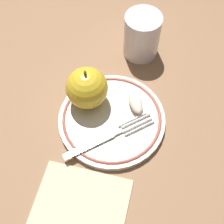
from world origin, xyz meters
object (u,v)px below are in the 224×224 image
at_px(plate, 112,119).
at_px(napkin_folded, 80,209).
at_px(fork, 106,137).
at_px(apple_slice_front, 135,102).
at_px(drinking_glass, 142,35).
at_px(apple_red_whole, 87,88).

height_order(plate, napkin_folded, plate).
bearing_deg(plate, fork, 14.24).
relative_size(plate, napkin_folded, 1.32).
relative_size(apple_slice_front, fork, 0.34).
bearing_deg(drinking_glass, plate, 8.14).
relative_size(drinking_glass, napkin_folded, 0.63).
relative_size(apple_slice_front, drinking_glass, 0.55).
bearing_deg(apple_slice_front, plate, 108.73).
xyz_separation_m(apple_red_whole, apple_slice_front, (-0.03, 0.09, -0.03)).
bearing_deg(drinking_glass, apple_red_whole, -10.74).
distance_m(fork, drinking_glass, 0.24).
distance_m(plate, napkin_folded, 0.18).
relative_size(apple_red_whole, napkin_folded, 0.57).
height_order(apple_red_whole, napkin_folded, apple_red_whole).
bearing_deg(drinking_glass, napkin_folded, 8.89).
distance_m(apple_slice_front, fork, 0.09).
bearing_deg(apple_red_whole, drinking_glass, 169.26).
bearing_deg(napkin_folded, apple_red_whole, -154.48).
bearing_deg(plate, apple_slice_front, 150.17).
relative_size(apple_red_whole, drinking_glass, 0.91).
height_order(drinking_glass, napkin_folded, drinking_glass).
bearing_deg(plate, napkin_folded, 9.68).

